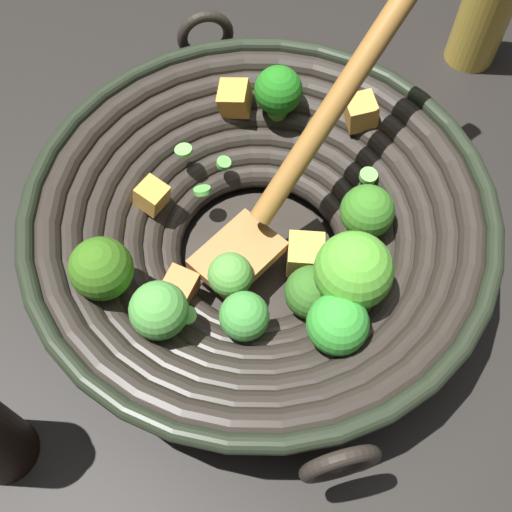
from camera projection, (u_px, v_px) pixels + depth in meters
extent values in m
plane|color=black|center=(259.00, 259.00, 0.55)|extent=(4.00, 4.00, 0.00)
cylinder|color=black|center=(259.00, 257.00, 0.54)|extent=(0.13, 0.13, 0.01)
torus|color=black|center=(259.00, 249.00, 0.53)|extent=(0.18, 0.18, 0.02)
torus|color=black|center=(259.00, 243.00, 0.52)|extent=(0.21, 0.21, 0.02)
torus|color=black|center=(259.00, 238.00, 0.51)|extent=(0.24, 0.24, 0.02)
torus|color=black|center=(259.00, 232.00, 0.51)|extent=(0.27, 0.27, 0.02)
torus|color=black|center=(259.00, 226.00, 0.50)|extent=(0.30, 0.30, 0.02)
torus|color=black|center=(259.00, 220.00, 0.49)|extent=(0.33, 0.33, 0.02)
torus|color=black|center=(259.00, 214.00, 0.48)|extent=(0.36, 0.36, 0.02)
torus|color=black|center=(259.00, 208.00, 0.47)|extent=(0.38, 0.38, 0.01)
torus|color=black|center=(340.00, 464.00, 0.38)|extent=(0.05, 0.04, 0.05)
torus|color=black|center=(205.00, 36.00, 0.57)|extent=(0.05, 0.04, 0.05)
cylinder|color=#74B44B|center=(109.00, 285.00, 0.46)|extent=(0.02, 0.02, 0.01)
sphere|color=#346517|center=(101.00, 269.00, 0.44)|extent=(0.05, 0.05, 0.05)
cylinder|color=#799E46|center=(334.00, 337.00, 0.46)|extent=(0.02, 0.02, 0.01)
sphere|color=green|center=(338.00, 324.00, 0.44)|extent=(0.05, 0.05, 0.05)
cylinder|color=#5E9748|center=(162.00, 324.00, 0.46)|extent=(0.03, 0.02, 0.02)
sphere|color=#4D983F|center=(157.00, 309.00, 0.44)|extent=(0.04, 0.04, 0.04)
cylinder|color=#6BA151|center=(309.00, 305.00, 0.50)|extent=(0.02, 0.02, 0.01)
sphere|color=#316521|center=(311.00, 292.00, 0.48)|extent=(0.04, 0.04, 0.04)
cylinder|color=#7DB14A|center=(245.00, 328.00, 0.48)|extent=(0.02, 0.02, 0.01)
sphere|color=#42923B|center=(244.00, 316.00, 0.46)|extent=(0.04, 0.04, 0.04)
cylinder|color=#79A84A|center=(362.00, 229.00, 0.51)|extent=(0.02, 0.02, 0.02)
sphere|color=#347320|center=(367.00, 211.00, 0.49)|extent=(0.04, 0.04, 0.04)
cylinder|color=#7BB34A|center=(344.00, 295.00, 0.47)|extent=(0.03, 0.03, 0.03)
sphere|color=#51A32E|center=(351.00, 274.00, 0.44)|extent=(0.06, 0.06, 0.06)
cylinder|color=#88BE58|center=(231.00, 288.00, 0.50)|extent=(0.02, 0.02, 0.02)
sphere|color=#52963C|center=(230.00, 275.00, 0.48)|extent=(0.04, 0.04, 0.04)
cylinder|color=#578F39|center=(277.00, 112.00, 0.56)|extent=(0.03, 0.02, 0.02)
sphere|color=#1E7119|center=(278.00, 90.00, 0.53)|extent=(0.04, 0.04, 0.04)
cube|color=#C96931|center=(335.00, 272.00, 0.51)|extent=(0.03, 0.03, 0.02)
cube|color=orange|center=(235.00, 98.00, 0.55)|extent=(0.04, 0.04, 0.03)
cube|color=#E59542|center=(363.00, 113.00, 0.53)|extent=(0.04, 0.04, 0.03)
cube|color=#C86E33|center=(180.00, 287.00, 0.49)|extent=(0.03, 0.03, 0.03)
cube|color=gold|center=(305.00, 255.00, 0.51)|extent=(0.04, 0.04, 0.03)
cube|color=gold|center=(152.00, 196.00, 0.51)|extent=(0.03, 0.03, 0.03)
cylinder|color=#56B247|center=(363.00, 203.00, 0.51)|extent=(0.02, 0.02, 0.01)
cylinder|color=#56B247|center=(224.00, 163.00, 0.54)|extent=(0.02, 0.02, 0.01)
cylinder|color=#6BC651|center=(183.00, 150.00, 0.52)|extent=(0.02, 0.02, 0.01)
cylinder|color=#6BC651|center=(159.00, 312.00, 0.45)|extent=(0.02, 0.02, 0.01)
cylinder|color=#6BC651|center=(187.00, 315.00, 0.45)|extent=(0.02, 0.02, 0.01)
cylinder|color=#56B247|center=(202.00, 190.00, 0.53)|extent=(0.02, 0.02, 0.01)
cylinder|color=#6BC651|center=(368.00, 176.00, 0.52)|extent=(0.02, 0.02, 0.01)
cube|color=#9E6B38|center=(237.00, 254.00, 0.50)|extent=(0.07, 0.05, 0.01)
cylinder|color=olive|center=(358.00, 68.00, 0.45)|extent=(0.23, 0.03, 0.18)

